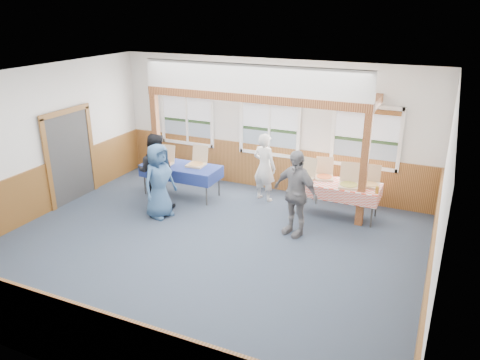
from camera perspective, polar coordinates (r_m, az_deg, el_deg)
name	(u,v)px	position (r m, az deg, el deg)	size (l,w,h in m)	color
floor	(203,249)	(9.04, -4.54, -8.36)	(8.00, 8.00, 0.00)	#2A3044
ceiling	(198,79)	(7.99, -5.20, 12.11)	(8.00, 8.00, 0.00)	white
wall_back	(270,126)	(11.43, 3.70, 6.59)	(8.00, 8.00, 0.00)	silver
wall_front	(53,263)	(5.86, -21.82, -9.32)	(8.00, 8.00, 0.00)	silver
wall_left	(35,144)	(10.83, -23.76, 4.05)	(8.00, 8.00, 0.00)	silver
wall_right	(441,208)	(7.43, 23.32, -3.11)	(8.00, 8.00, 0.00)	silver
wainscot_back	(269,167)	(11.71, 3.54, 1.57)	(7.98, 0.05, 1.10)	brown
wainscot_front	(67,336)	(6.44, -20.37, -17.37)	(7.98, 0.05, 1.10)	brown
wainscot_left	(43,190)	(11.13, -22.90, -1.14)	(0.05, 6.98, 1.10)	brown
wainscot_right	(429,270)	(7.88, 22.05, -10.09)	(0.05, 6.98, 1.10)	brown
cased_opening	(70,157)	(11.55, -20.01, 2.66)	(0.06, 1.30, 2.10)	#353535
window_left	(187,114)	(12.35, -6.48, 7.94)	(1.56, 0.10, 1.46)	white
window_mid	(270,123)	(11.38, 3.63, 6.93)	(1.56, 0.10, 1.46)	white
window_right	(366,133)	(10.81, 15.14, 5.50)	(1.56, 0.10, 1.46)	white
post_left	(157,143)	(11.63, -10.13, 4.51)	(0.15, 0.15, 2.40)	#552813
post_right	(364,171)	(9.82, 14.85, 1.08)	(0.15, 0.15, 2.40)	#552813
cross_beam	(251,98)	(10.15, 1.36, 9.96)	(5.15, 0.18, 0.18)	#552813
table_left	(181,168)	(11.29, -7.21, 1.51)	(2.02, 1.24, 0.76)	#353535
table_right	(338,186)	(10.31, 11.86, -0.69)	(1.87, 1.02, 0.76)	#353535
pizza_box_a	(164,162)	(11.37, -9.25, 2.20)	(0.41, 0.50, 0.43)	#D0B68A
pizza_box_b	(197,163)	(11.21, -5.29, 2.12)	(0.43, 0.51, 0.44)	#D0B68A
pizza_box_c	(304,177)	(10.35, 7.78, 0.40)	(0.47, 0.55, 0.45)	#D0B68A
pizza_box_d	(324,175)	(10.52, 10.24, 0.58)	(0.49, 0.55, 0.42)	#D0B68A
pizza_box_e	(349,183)	(10.15, 13.15, -0.37)	(0.49, 0.57, 0.46)	#D0B68A
pizza_box_f	(370,183)	(10.30, 15.59, -0.32)	(0.40, 0.47, 0.41)	#D0B68A
veggie_tray	(154,160)	(11.65, -10.39, 2.41)	(0.38, 0.38, 0.09)	black
drink_glass	(377,190)	(9.91, 16.37, -1.17)	(0.07, 0.07, 0.15)	#A6701B
woman_white	(264,167)	(10.90, 3.00, 1.57)	(0.59, 0.39, 1.63)	silver
woman_black	(155,171)	(10.61, -10.28, 1.04)	(0.85, 0.66, 1.74)	black
man_blue	(159,181)	(10.16, -9.85, -0.12)	(0.81, 0.52, 1.65)	#31537C
person_grey	(295,193)	(9.28, 6.74, -1.60)	(1.04, 0.43, 1.77)	slate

